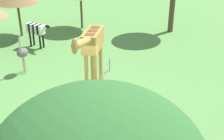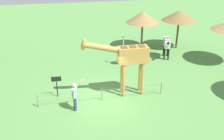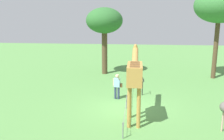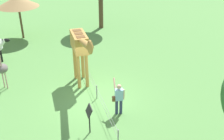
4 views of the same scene
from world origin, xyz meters
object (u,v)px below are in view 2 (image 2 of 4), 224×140
(zebra, at_px, (167,44))
(shade_hut_aside, at_px, (179,16))
(giraffe, at_px, (127,57))
(ostrich, at_px, (125,50))
(visitor, at_px, (75,95))
(info_sign, at_px, (56,82))
(shade_hut_far, at_px, (143,17))

(zebra, distance_m, shade_hut_aside, 3.13)
(giraffe, distance_m, ostrich, 4.31)
(visitor, xyz_separation_m, info_sign, (0.91, -1.58, 0.05))
(ostrich, xyz_separation_m, shade_hut_aside, (-5.23, -2.74, 1.62))
(visitor, relative_size, shade_hut_aside, 0.53)
(shade_hut_far, height_order, info_sign, shade_hut_far)
(info_sign, bearing_deg, shade_hut_far, -135.93)
(giraffe, bearing_deg, info_sign, -6.99)
(visitor, height_order, shade_hut_aside, shade_hut_aside)
(shade_hut_aside, bearing_deg, shade_hut_far, -12.73)
(ostrich, bearing_deg, shade_hut_aside, -152.31)
(ostrich, xyz_separation_m, info_sign, (4.89, 3.57, -0.23))
(zebra, xyz_separation_m, shade_hut_far, (1.16, -2.67, 1.50))
(giraffe, height_order, info_sign, giraffe)
(zebra, distance_m, info_sign, 9.41)
(visitor, distance_m, info_sign, 1.82)
(shade_hut_aside, height_order, info_sign, shade_hut_aside)
(shade_hut_far, bearing_deg, info_sign, 44.07)
(ostrich, bearing_deg, shade_hut_far, -124.21)
(ostrich, bearing_deg, visitor, 52.28)
(visitor, bearing_deg, shade_hut_aside, -139.42)
(ostrich, distance_m, shade_hut_far, 4.38)
(visitor, height_order, shade_hut_far, shade_hut_far)
(giraffe, xyz_separation_m, shade_hut_far, (-3.23, -7.46, 0.35))
(zebra, xyz_separation_m, ostrich, (3.47, 0.73, 0.01))
(info_sign, bearing_deg, giraffe, 173.01)
(visitor, height_order, info_sign, visitor)
(visitor, relative_size, info_sign, 1.29)
(visitor, distance_m, shade_hut_aside, 12.28)
(ostrich, height_order, info_sign, ostrich)
(visitor, bearing_deg, info_sign, -60.03)
(visitor, distance_m, ostrich, 6.51)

